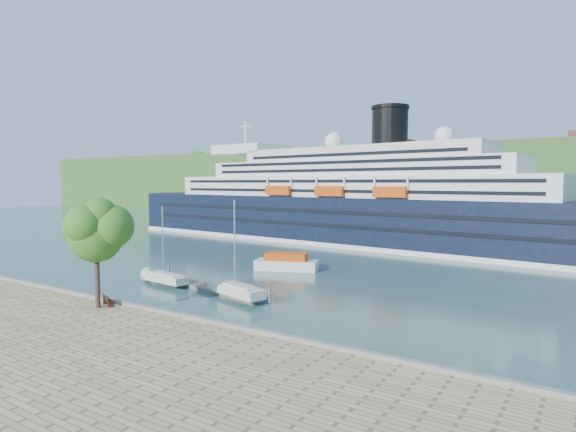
# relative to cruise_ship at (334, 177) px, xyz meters

# --- Properties ---
(ground) EXTENTS (400.00, 400.00, 0.00)m
(ground) POSITION_rel_cruise_ship_xyz_m (6.16, -58.28, -12.97)
(ground) COLOR #2A4C4A
(ground) RESTS_ON ground
(far_hillside) EXTENTS (400.00, 50.00, 24.00)m
(far_hillside) POSITION_rel_cruise_ship_xyz_m (6.16, 86.72, -0.97)
(far_hillside) COLOR #365C24
(far_hillside) RESTS_ON ground
(quay_coping) EXTENTS (220.00, 0.50, 0.30)m
(quay_coping) POSITION_rel_cruise_ship_xyz_m (6.16, -58.48, -11.82)
(quay_coping) COLOR slate
(quay_coping) RESTS_ON promenade
(cruise_ship) EXTENTS (116.66, 28.35, 25.95)m
(cruise_ship) POSITION_rel_cruise_ship_xyz_m (0.00, 0.00, 0.00)
(cruise_ship) COLOR black
(cruise_ship) RESTS_ON ground
(park_bench) EXTENTS (1.83, 1.23, 1.08)m
(park_bench) POSITION_rel_cruise_ship_xyz_m (8.65, -59.48, -11.43)
(park_bench) COLOR #402112
(park_bench) RESTS_ON promenade
(promenade_tree) EXTENTS (6.25, 6.25, 10.36)m
(promenade_tree) POSITION_rel_cruise_ship_xyz_m (8.40, -60.36, -6.80)
(promenade_tree) COLOR #32671B
(promenade_tree) RESTS_ON promenade
(floating_pontoon) EXTENTS (20.16, 6.17, 0.45)m
(floating_pontoon) POSITION_rel_cruise_ship_xyz_m (7.30, -46.20, -12.75)
(floating_pontoon) COLOR #66635B
(floating_pontoon) RESTS_ON ground
(sailboat_white_near) EXTENTS (6.97, 2.70, 8.77)m
(sailboat_white_near) POSITION_rel_cruise_ship_xyz_m (3.30, -47.80, -8.59)
(sailboat_white_near) COLOR silver
(sailboat_white_near) RESTS_ON ground
(sailboat_white_far) EXTENTS (7.77, 4.00, 9.67)m
(sailboat_white_far) POSITION_rel_cruise_ship_xyz_m (14.44, -48.48, -8.14)
(sailboat_white_far) COLOR silver
(sailboat_white_far) RESTS_ON ground
(tender_launch) EXTENTS (9.02, 5.59, 2.36)m
(tender_launch) POSITION_rel_cruise_ship_xyz_m (9.38, -31.77, -11.80)
(tender_launch) COLOR #C9450B
(tender_launch) RESTS_ON ground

